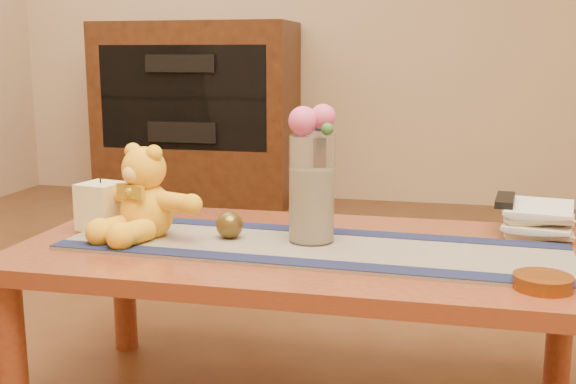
% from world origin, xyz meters
% --- Properties ---
extents(coffee_table_top, '(1.40, 0.70, 0.04)m').
position_xyz_m(coffee_table_top, '(0.00, 0.00, 0.43)').
color(coffee_table_top, maroon).
rests_on(coffee_table_top, floor).
extents(table_leg_fl, '(0.07, 0.07, 0.41)m').
position_xyz_m(table_leg_fl, '(-0.64, -0.29, 0.21)').
color(table_leg_fl, maroon).
rests_on(table_leg_fl, floor).
extents(table_leg_bl, '(0.07, 0.07, 0.41)m').
position_xyz_m(table_leg_bl, '(-0.64, 0.29, 0.21)').
color(table_leg_bl, maroon).
rests_on(table_leg_bl, floor).
extents(table_leg_br, '(0.07, 0.07, 0.41)m').
position_xyz_m(table_leg_br, '(0.64, 0.29, 0.21)').
color(table_leg_br, maroon).
rests_on(table_leg_br, floor).
extents(persian_runner, '(1.21, 0.40, 0.01)m').
position_xyz_m(persian_runner, '(0.01, -0.03, 0.45)').
color(persian_runner, '#221B4C').
rests_on(persian_runner, coffee_table_top).
extents(runner_border_near, '(1.20, 0.11, 0.00)m').
position_xyz_m(runner_border_near, '(0.01, -0.17, 0.46)').
color(runner_border_near, '#151B41').
rests_on(runner_border_near, persian_runner).
extents(runner_border_far, '(1.20, 0.11, 0.00)m').
position_xyz_m(runner_border_far, '(0.02, 0.12, 0.46)').
color(runner_border_far, '#151B41').
rests_on(runner_border_far, persian_runner).
extents(teddy_bear, '(0.40, 0.36, 0.22)m').
position_xyz_m(teddy_bear, '(-0.41, -0.02, 0.57)').
color(teddy_bear, yellow).
rests_on(teddy_bear, persian_runner).
extents(pillar_candle, '(0.12, 0.12, 0.12)m').
position_xyz_m(pillar_candle, '(-0.55, 0.01, 0.52)').
color(pillar_candle, '#F2E6B2').
rests_on(pillar_candle, persian_runner).
extents(candle_wick, '(0.00, 0.00, 0.01)m').
position_xyz_m(candle_wick, '(-0.55, 0.01, 0.59)').
color(candle_wick, black).
rests_on(candle_wick, pillar_candle).
extents(glass_vase, '(0.11, 0.11, 0.26)m').
position_xyz_m(glass_vase, '(0.01, 0.01, 0.59)').
color(glass_vase, silver).
rests_on(glass_vase, persian_runner).
extents(potpourri_fill, '(0.09, 0.09, 0.18)m').
position_xyz_m(potpourri_fill, '(0.01, 0.01, 0.55)').
color(potpourri_fill, beige).
rests_on(potpourri_fill, glass_vase).
extents(rose_left, '(0.07, 0.07, 0.07)m').
position_xyz_m(rose_left, '(-0.01, -0.00, 0.75)').
color(rose_left, '#E85292').
rests_on(rose_left, glass_vase).
extents(rose_right, '(0.06, 0.06, 0.06)m').
position_xyz_m(rose_right, '(0.03, 0.01, 0.76)').
color(rose_right, '#E85292').
rests_on(rose_right, glass_vase).
extents(blue_flower_back, '(0.04, 0.04, 0.04)m').
position_xyz_m(blue_flower_back, '(0.02, 0.04, 0.75)').
color(blue_flower_back, '#474F99').
rests_on(blue_flower_back, glass_vase).
extents(blue_flower_side, '(0.04, 0.04, 0.04)m').
position_xyz_m(blue_flower_side, '(-0.02, 0.03, 0.74)').
color(blue_flower_side, '#474F99').
rests_on(blue_flower_side, glass_vase).
extents(leaf_sprig, '(0.03, 0.03, 0.03)m').
position_xyz_m(leaf_sprig, '(0.05, -0.01, 0.74)').
color(leaf_sprig, '#33662D').
rests_on(leaf_sprig, glass_vase).
extents(bronze_ball, '(0.07, 0.07, 0.07)m').
position_xyz_m(bronze_ball, '(-0.20, -0.01, 0.49)').
color(bronze_ball, brown).
rests_on(bronze_ball, persian_runner).
extents(book_bottom, '(0.18, 0.23, 0.02)m').
position_xyz_m(book_bottom, '(0.48, 0.26, 0.46)').
color(book_bottom, beige).
rests_on(book_bottom, coffee_table_top).
extents(book_lower, '(0.21, 0.25, 0.02)m').
position_xyz_m(book_lower, '(0.48, 0.25, 0.48)').
color(book_lower, beige).
rests_on(book_lower, book_bottom).
extents(book_upper, '(0.17, 0.22, 0.02)m').
position_xyz_m(book_upper, '(0.47, 0.26, 0.50)').
color(book_upper, beige).
rests_on(book_upper, book_lower).
extents(book_top, '(0.20, 0.25, 0.02)m').
position_xyz_m(book_top, '(0.48, 0.25, 0.52)').
color(book_top, beige).
rests_on(book_top, book_upper).
extents(tv_remote, '(0.06, 0.16, 0.02)m').
position_xyz_m(tv_remote, '(0.47, 0.25, 0.54)').
color(tv_remote, black).
rests_on(tv_remote, book_top).
extents(amber_dish, '(0.15, 0.15, 0.03)m').
position_xyz_m(amber_dish, '(0.52, -0.22, 0.46)').
color(amber_dish, '#BF5914').
rests_on(amber_dish, coffee_table_top).
extents(media_cabinet, '(1.20, 0.50, 1.10)m').
position_xyz_m(media_cabinet, '(-1.20, 2.48, 0.55)').
color(media_cabinet, black).
rests_on(media_cabinet, floor).
extents(cabinet_cavity, '(1.02, 0.03, 0.61)m').
position_xyz_m(cabinet_cavity, '(-1.20, 2.25, 0.66)').
color(cabinet_cavity, black).
rests_on(cabinet_cavity, media_cabinet).
extents(cabinet_shelf, '(1.02, 0.20, 0.02)m').
position_xyz_m(cabinet_shelf, '(-1.20, 2.33, 0.66)').
color(cabinet_shelf, black).
rests_on(cabinet_shelf, media_cabinet).
extents(stereo_upper, '(0.42, 0.28, 0.10)m').
position_xyz_m(stereo_upper, '(-1.20, 2.35, 0.86)').
color(stereo_upper, black).
rests_on(stereo_upper, media_cabinet).
extents(stereo_lower, '(0.42, 0.28, 0.12)m').
position_xyz_m(stereo_lower, '(-1.20, 2.35, 0.46)').
color(stereo_lower, black).
rests_on(stereo_lower, media_cabinet).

